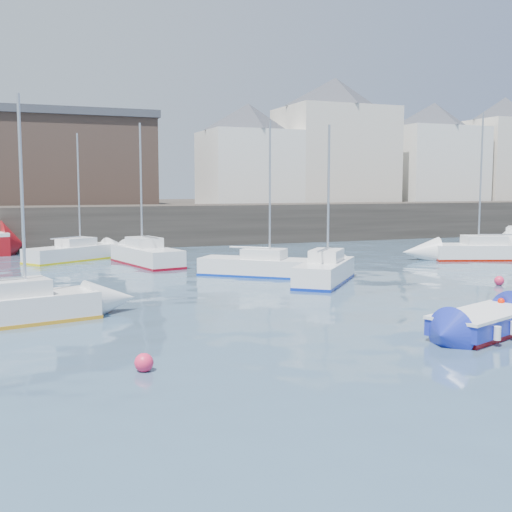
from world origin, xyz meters
name	(u,v)px	position (x,y,z in m)	size (l,w,h in m)	color
water	(436,365)	(0.00, 0.00, 0.00)	(220.00, 220.00, 0.00)	#2D4760
quay_wall	(143,225)	(0.00, 35.00, 1.50)	(90.00, 5.00, 3.00)	#28231E
land_strip	(106,217)	(0.00, 53.00, 1.40)	(90.00, 32.00, 2.80)	#28231E
bldg_east_a	(335,140)	(20.00, 42.00, 8.81)	(13.36, 13.36, 11.80)	beige
bldg_east_b	(433,152)	(31.00, 41.50, 7.87)	(11.88, 11.88, 9.95)	white
bldg_east_c	(504,149)	(40.00, 41.50, 8.37)	(11.14, 11.14, 10.95)	beige
bldg_east_d	(248,153)	(11.00, 41.50, 7.36)	(11.14, 11.14, 8.95)	white
warehouse	(49,159)	(-6.00, 43.00, 6.62)	(16.40, 10.40, 7.60)	#3D2D26
blue_dinghy	(484,322)	(3.28, 2.08, 0.41)	(4.19, 2.92, 0.73)	maroon
sailboat_a	(10,308)	(-9.68, 9.00, 0.51)	(5.86, 2.98, 7.29)	white
sailboat_b	(259,266)	(1.91, 16.38, 0.49)	(5.67, 5.20, 7.52)	white
sailboat_c	(325,271)	(3.85, 13.13, 0.55)	(4.86, 5.27, 7.17)	white
sailboat_d	(488,251)	(17.43, 17.87, 0.53)	(7.15, 4.35, 8.69)	white
sailboat_f	(146,255)	(-2.30, 22.95, 0.56)	(3.14, 6.36, 7.92)	white
sailboat_h	(73,252)	(-5.92, 26.56, 0.49)	(5.95, 4.67, 7.52)	white
buoy_near	(144,371)	(-6.79, 2.14, 0.00)	(0.46, 0.46, 0.46)	#F72753
buoy_mid	(499,285)	(10.76, 9.65, 0.00)	(0.43, 0.43, 0.43)	#F72753
buoy_far	(169,270)	(-1.70, 20.16, 0.00)	(0.36, 0.36, 0.36)	#F72753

